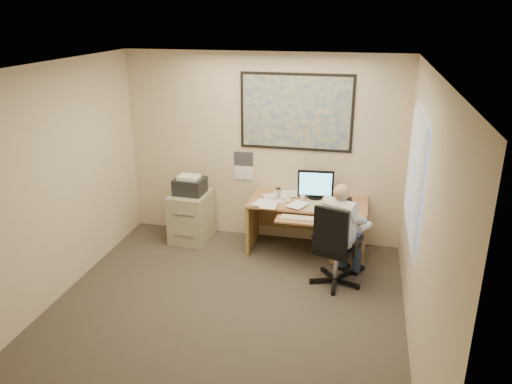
% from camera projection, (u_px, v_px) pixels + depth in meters
% --- Properties ---
extents(room_shell, '(4.00, 4.50, 2.70)m').
position_uv_depth(room_shell, '(217.00, 206.00, 5.05)').
color(room_shell, '#3D362F').
rests_on(room_shell, ground).
extents(desk, '(1.60, 0.97, 1.15)m').
position_uv_depth(desk, '(331.00, 223.00, 6.89)').
color(desk, '#B5794D').
rests_on(desk, ground).
extents(world_map, '(1.56, 0.03, 1.06)m').
position_uv_depth(world_map, '(296.00, 112.00, 6.81)').
color(world_map, '#1E4C93').
rests_on(world_map, room_shell).
extents(wall_calendar, '(0.28, 0.01, 0.42)m').
position_uv_depth(wall_calendar, '(244.00, 166.00, 7.25)').
color(wall_calendar, white).
rests_on(wall_calendar, room_shell).
extents(window_blinds, '(0.06, 1.40, 1.30)m').
position_uv_depth(window_blinds, '(416.00, 176.00, 5.31)').
color(window_blinds, beige).
rests_on(window_blinds, room_shell).
extents(filing_cabinet, '(0.55, 0.65, 1.00)m').
position_uv_depth(filing_cabinet, '(191.00, 212.00, 7.30)').
color(filing_cabinet, '#A8A387').
rests_on(filing_cabinet, ground).
extents(office_chair, '(0.81, 0.81, 1.08)m').
position_uv_depth(office_chair, '(337.00, 262.00, 6.10)').
color(office_chair, black).
rests_on(office_chair, ground).
extents(person, '(0.80, 0.90, 1.30)m').
position_uv_depth(person, '(338.00, 235.00, 6.06)').
color(person, silver).
rests_on(person, office_chair).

